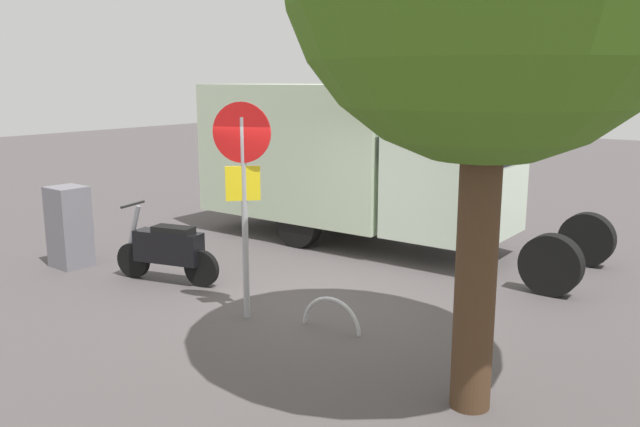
# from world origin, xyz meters

# --- Properties ---
(ground_plane) EXTENTS (60.00, 60.00, 0.00)m
(ground_plane) POSITION_xyz_m (0.00, 0.00, 0.00)
(ground_plane) COLOR #4D4748
(box_truck_near) EXTENTS (7.63, 2.33, 2.99)m
(box_truck_near) POSITION_xyz_m (1.57, -3.28, 1.64)
(box_truck_near) COLOR black
(box_truck_near) RESTS_ON ground
(motorcycle) EXTENTS (1.78, 0.70, 1.20)m
(motorcycle) POSITION_xyz_m (2.43, 0.56, 0.52)
(motorcycle) COLOR black
(motorcycle) RESTS_ON ground
(stop_sign) EXTENTS (0.71, 0.33, 2.81)m
(stop_sign) POSITION_xyz_m (0.43, 1.02, 1.87)
(stop_sign) COLOR #9E9EA3
(stop_sign) RESTS_ON ground
(utility_cabinet) EXTENTS (0.62, 0.57, 1.35)m
(utility_cabinet) POSITION_xyz_m (4.44, 0.90, 0.68)
(utility_cabinet) COLOR slate
(utility_cabinet) RESTS_ON ground
(bike_rack_hoop) EXTENTS (0.85, 0.09, 0.85)m
(bike_rack_hoop) POSITION_xyz_m (-0.72, 0.72, 0.00)
(bike_rack_hoop) COLOR #B7B7BC
(bike_rack_hoop) RESTS_ON ground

